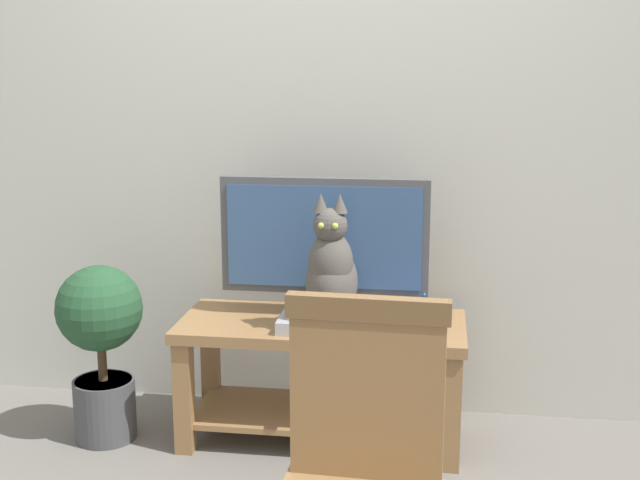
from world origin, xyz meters
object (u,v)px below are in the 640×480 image
at_px(tv_stand, 322,359).
at_px(wooden_chair, 361,468).
at_px(media_box, 332,322).
at_px(cat, 331,271).
at_px(tv, 324,242).
at_px(potted_plant, 101,338).
at_px(book_stack, 415,322).

height_order(tv_stand, wooden_chair, wooden_chair).
xyz_separation_m(media_box, cat, (0.00, -0.02, 0.21)).
bearing_deg(tv, cat, -73.25).
relative_size(cat, potted_plant, 0.67).
relative_size(cat, book_stack, 2.45).
bearing_deg(potted_plant, tv, 12.25).
height_order(cat, book_stack, cat).
bearing_deg(cat, book_stack, 7.61).
bearing_deg(potted_plant, book_stack, 2.92).
height_order(tv, media_box, tv).
xyz_separation_m(tv_stand, potted_plant, (-0.88, -0.12, 0.09)).
height_order(tv, wooden_chair, tv).
height_order(tv, cat, tv).
distance_m(tv_stand, potted_plant, 0.89).
height_order(media_box, cat, cat).
relative_size(tv, potted_plant, 1.15).
xyz_separation_m(tv, book_stack, (0.37, -0.13, -0.27)).
relative_size(media_box, potted_plant, 0.55).
xyz_separation_m(tv, media_box, (0.05, -0.15, -0.28)).
xyz_separation_m(media_box, wooden_chair, (0.22, -1.18, 0.01)).
relative_size(tv, book_stack, 4.21).
bearing_deg(media_box, tv, 108.09).
relative_size(tv_stand, potted_plant, 1.56).
bearing_deg(cat, tv, 106.75).
relative_size(tv_stand, tv, 1.36).
height_order(book_stack, potted_plant, potted_plant).
relative_size(tv, cat, 1.71).
xyz_separation_m(wooden_chair, potted_plant, (-1.15, 1.14, -0.11)).
distance_m(cat, potted_plant, 0.98).
bearing_deg(tv, book_stack, -18.86).
distance_m(tv_stand, book_stack, 0.42).
distance_m(cat, wooden_chair, 1.20).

